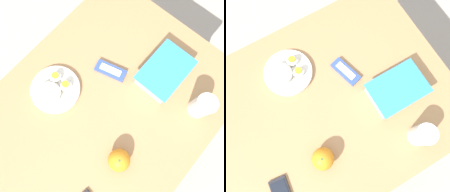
{
  "view_description": "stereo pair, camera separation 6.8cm",
  "coord_description": "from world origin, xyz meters",
  "views": [
    {
      "loc": [
        0.09,
        0.13,
        1.6
      ],
      "look_at": [
        -0.07,
        -0.0,
        0.78
      ],
      "focal_mm": 35.0,
      "sensor_mm": 36.0,
      "label": 1
    },
    {
      "loc": [
        0.04,
        0.18,
        1.6
      ],
      "look_at": [
        -0.07,
        -0.0,
        0.78
      ],
      "focal_mm": 35.0,
      "sensor_mm": 36.0,
      "label": 2
    }
  ],
  "objects": [
    {
      "name": "ground_plane",
      "position": [
        0.0,
        0.0,
        0.0
      ],
      "size": [
        10.0,
        10.0,
        0.0
      ],
      "primitive_type": "plane",
      "color": "#B2A899"
    },
    {
      "name": "table",
      "position": [
        0.0,
        0.0,
        0.62
      ],
      "size": [
        1.05,
        0.79,
        0.75
      ],
      "color": "#AD7F51",
      "rests_on": "ground_plane"
    },
    {
      "name": "food_container",
      "position": [
        -0.27,
        0.09,
        0.78
      ],
      "size": [
        0.21,
        0.15,
        0.07
      ],
      "color": "white",
      "rests_on": "table"
    },
    {
      "name": "orange_fruit",
      "position": [
        0.1,
        0.17,
        0.79
      ],
      "size": [
        0.08,
        0.08,
        0.08
      ],
      "color": "orange",
      "rests_on": "table"
    },
    {
      "name": "rice_plate",
      "position": [
        0.06,
        -0.19,
        0.77
      ],
      "size": [
        0.2,
        0.2,
        0.05
      ],
      "color": "silver",
      "rests_on": "table"
    },
    {
      "name": "candy_bar",
      "position": [
        -0.15,
        -0.08,
        0.76
      ],
      "size": [
        0.08,
        0.14,
        0.02
      ],
      "color": "#334C9E",
      "rests_on": "table"
    },
    {
      "name": "drinking_glass",
      "position": [
        -0.25,
        0.28,
        0.8
      ],
      "size": [
        0.08,
        0.08,
        0.11
      ],
      "color": "silver",
      "rests_on": "table"
    }
  ]
}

